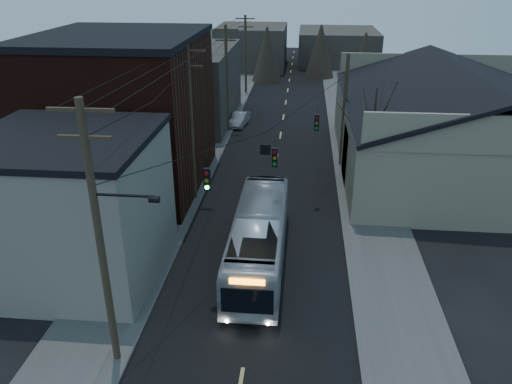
% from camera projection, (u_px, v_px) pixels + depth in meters
% --- Properties ---
extents(road_surface, '(9.00, 110.00, 0.02)m').
position_uv_depth(road_surface, '(279.00, 142.00, 43.73)').
color(road_surface, black).
rests_on(road_surface, ground).
extents(sidewalk_left, '(4.00, 110.00, 0.12)m').
position_uv_depth(sidewalk_left, '(206.00, 140.00, 44.27)').
color(sidewalk_left, '#474744').
rests_on(sidewalk_left, ground).
extents(sidewalk_right, '(4.00, 110.00, 0.12)m').
position_uv_depth(sidewalk_right, '(354.00, 144.00, 43.15)').
color(sidewalk_right, '#474744').
rests_on(sidewalk_right, ground).
extents(building_clapboard, '(8.00, 8.00, 7.00)m').
position_uv_depth(building_clapboard, '(72.00, 209.00, 24.04)').
color(building_clapboard, gray).
rests_on(building_clapboard, ground).
extents(building_brick, '(10.00, 12.00, 10.00)m').
position_uv_depth(building_brick, '(124.00, 115.00, 33.46)').
color(building_brick, black).
rests_on(building_brick, ground).
extents(building_left_far, '(9.00, 14.00, 7.00)m').
position_uv_depth(building_left_far, '(186.00, 85.00, 48.53)').
color(building_left_far, '#342F2A').
rests_on(building_left_far, ground).
extents(warehouse, '(16.16, 20.60, 7.73)m').
position_uv_depth(warehouse, '(452.00, 135.00, 36.97)').
color(warehouse, gray).
rests_on(warehouse, ground).
extents(building_far_left, '(10.00, 12.00, 6.00)m').
position_uv_depth(building_far_left, '(252.00, 47.00, 74.69)').
color(building_far_left, '#342F2A').
rests_on(building_far_left, ground).
extents(building_far_right, '(12.00, 14.00, 5.00)m').
position_uv_depth(building_far_right, '(337.00, 46.00, 78.31)').
color(building_far_right, '#342F2A').
rests_on(building_far_right, ground).
extents(bare_tree, '(0.40, 0.40, 7.20)m').
position_uv_depth(bare_tree, '(372.00, 143.00, 32.63)').
color(bare_tree, black).
rests_on(bare_tree, ground).
extents(utility_lines, '(11.24, 45.28, 10.50)m').
position_uv_depth(utility_lines, '(234.00, 103.00, 36.64)').
color(utility_lines, '#382B1E').
rests_on(utility_lines, ground).
extents(bus, '(2.56, 10.85, 3.02)m').
position_uv_depth(bus, '(259.00, 238.00, 25.44)').
color(bus, '#AEB3BA').
rests_on(bus, ground).
extents(parked_car, '(1.81, 3.88, 1.23)m').
position_uv_depth(parked_car, '(239.00, 119.00, 48.10)').
color(parked_car, '#94959B').
rests_on(parked_car, ground).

